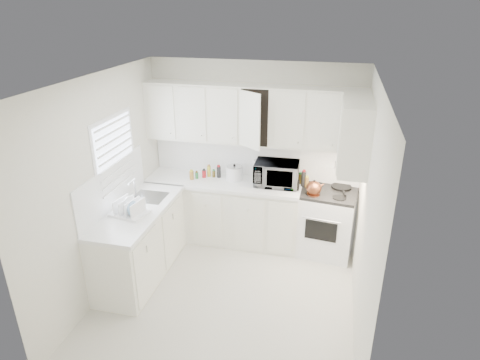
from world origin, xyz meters
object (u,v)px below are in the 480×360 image
(microwave, at_px, (277,171))
(utensil_crock, at_px, (296,179))
(tea_kettle, at_px, (314,187))
(rice_cooker, at_px, (234,172))
(stove, at_px, (326,214))
(dish_rack, at_px, (129,206))

(microwave, relative_size, utensil_crock, 1.84)
(tea_kettle, bearing_deg, rice_cooker, 150.77)
(tea_kettle, bearing_deg, utensil_crock, 142.60)
(rice_cooker, xyz_separation_m, utensil_crock, (0.89, -0.15, 0.05))
(microwave, height_order, utensil_crock, microwave)
(stove, bearing_deg, microwave, -176.49)
(microwave, bearing_deg, utensil_crock, -23.40)
(stove, relative_size, utensil_crock, 3.69)
(microwave, distance_m, rice_cooker, 0.62)
(stove, height_order, tea_kettle, stove)
(microwave, bearing_deg, dish_rack, -142.80)
(microwave, xyz_separation_m, dish_rack, (-1.58, -1.29, -0.09))
(utensil_crock, bearing_deg, dish_rack, -147.80)
(stove, xyz_separation_m, microwave, (-0.71, 0.04, 0.55))
(tea_kettle, distance_m, microwave, 0.58)
(rice_cooker, bearing_deg, dish_rack, -114.48)
(tea_kettle, bearing_deg, stove, 24.53)
(rice_cooker, relative_size, utensil_crock, 0.72)
(utensil_crock, relative_size, dish_rack, 0.79)
(utensil_crock, bearing_deg, stove, 8.98)
(tea_kettle, height_order, microwave, microwave)
(tea_kettle, relative_size, microwave, 0.41)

